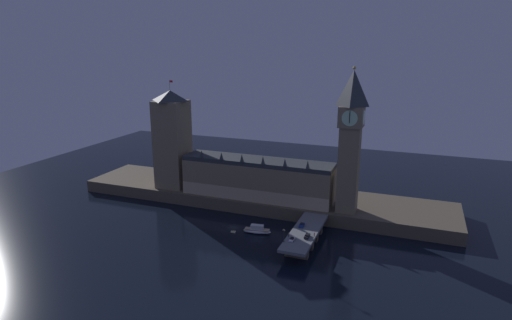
{
  "coord_description": "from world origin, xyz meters",
  "views": [
    {
      "loc": [
        83.78,
        -185.48,
        90.4
      ],
      "look_at": [
        4.89,
        20.0,
        31.32
      ],
      "focal_mm": 30.0,
      "sensor_mm": 36.0,
      "label": 1
    }
  ],
  "objects_px": {
    "clock_tower": "(350,137)",
    "street_lamp_near": "(284,234)",
    "car_southbound_lead": "(307,236)",
    "pedestrian_mid_walk": "(314,234)",
    "pedestrian_near_rail": "(288,235)",
    "boat_upstream": "(257,230)",
    "victoria_tower": "(172,139)",
    "car_northbound_trail": "(292,239)",
    "car_northbound_lead": "(302,225)"
  },
  "relations": [
    {
      "from": "pedestrian_near_rail",
      "to": "street_lamp_near",
      "type": "relative_size",
      "value": 0.28
    },
    {
      "from": "victoria_tower",
      "to": "boat_upstream",
      "type": "xyz_separation_m",
      "value": [
        66.72,
        -32.45,
        -34.58
      ]
    },
    {
      "from": "car_southbound_lead",
      "to": "boat_upstream",
      "type": "distance_m",
      "value": 29.84
    },
    {
      "from": "pedestrian_mid_walk",
      "to": "street_lamp_near",
      "type": "bearing_deg",
      "value": -136.72
    },
    {
      "from": "pedestrian_near_rail",
      "to": "pedestrian_mid_walk",
      "type": "bearing_deg",
      "value": 23.09
    },
    {
      "from": "car_southbound_lead",
      "to": "boat_upstream",
      "type": "relative_size",
      "value": 0.33
    },
    {
      "from": "car_northbound_lead",
      "to": "boat_upstream",
      "type": "xyz_separation_m",
      "value": [
        -22.32,
        -1.62,
        -5.68
      ]
    },
    {
      "from": "clock_tower",
      "to": "car_southbound_lead",
      "type": "relative_size",
      "value": 15.51
    },
    {
      "from": "car_southbound_lead",
      "to": "victoria_tower",
      "type": "bearing_deg",
      "value": 156.1
    },
    {
      "from": "pedestrian_near_rail",
      "to": "pedestrian_mid_walk",
      "type": "relative_size",
      "value": 0.97
    },
    {
      "from": "pedestrian_near_rail",
      "to": "clock_tower",
      "type": "bearing_deg",
      "value": 64.38
    },
    {
      "from": "pedestrian_mid_walk",
      "to": "street_lamp_near",
      "type": "distance_m",
      "value": 15.7
    },
    {
      "from": "pedestrian_near_rail",
      "to": "boat_upstream",
      "type": "xyz_separation_m",
      "value": [
        -19.61,
        11.49,
        -5.86
      ]
    },
    {
      "from": "clock_tower",
      "to": "boat_upstream",
      "type": "xyz_separation_m",
      "value": [
        -38.9,
        -28.74,
        -44.51
      ]
    },
    {
      "from": "car_northbound_trail",
      "to": "pedestrian_near_rail",
      "type": "xyz_separation_m",
      "value": [
        -2.71,
        3.46,
        0.3
      ]
    },
    {
      "from": "clock_tower",
      "to": "car_southbound_lead",
      "type": "xyz_separation_m",
      "value": [
        -11.16,
        -38.15,
        -38.83
      ]
    },
    {
      "from": "victoria_tower",
      "to": "pedestrian_near_rail",
      "type": "distance_m",
      "value": 101.04
    },
    {
      "from": "victoria_tower",
      "to": "pedestrian_near_rail",
      "type": "relative_size",
      "value": 36.96
    },
    {
      "from": "car_northbound_trail",
      "to": "street_lamp_near",
      "type": "bearing_deg",
      "value": -141.17
    },
    {
      "from": "clock_tower",
      "to": "boat_upstream",
      "type": "height_order",
      "value": "clock_tower"
    },
    {
      "from": "car_northbound_lead",
      "to": "car_northbound_trail",
      "type": "distance_m",
      "value": 16.57
    },
    {
      "from": "pedestrian_mid_walk",
      "to": "boat_upstream",
      "type": "xyz_separation_m",
      "value": [
        -30.45,
        6.87,
        -5.9
      ]
    },
    {
      "from": "victoria_tower",
      "to": "clock_tower",
      "type": "bearing_deg",
      "value": -2.01
    },
    {
      "from": "clock_tower",
      "to": "street_lamp_near",
      "type": "bearing_deg",
      "value": -113.09
    },
    {
      "from": "car_northbound_trail",
      "to": "car_southbound_lead",
      "type": "xyz_separation_m",
      "value": [
        5.42,
        5.53,
        0.11
      ]
    },
    {
      "from": "pedestrian_mid_walk",
      "to": "car_southbound_lead",
      "type": "bearing_deg",
      "value": -136.78
    },
    {
      "from": "car_northbound_lead",
      "to": "boat_upstream",
      "type": "relative_size",
      "value": 0.31
    },
    {
      "from": "clock_tower",
      "to": "victoria_tower",
      "type": "relative_size",
      "value": 1.15
    },
    {
      "from": "clock_tower",
      "to": "pedestrian_mid_walk",
      "type": "relative_size",
      "value": 41.14
    },
    {
      "from": "clock_tower",
      "to": "boat_upstream",
      "type": "distance_m",
      "value": 65.73
    },
    {
      "from": "clock_tower",
      "to": "street_lamp_near",
      "type": "relative_size",
      "value": 12.07
    },
    {
      "from": "clock_tower",
      "to": "car_northbound_trail",
      "type": "bearing_deg",
      "value": -110.78
    },
    {
      "from": "clock_tower",
      "to": "pedestrian_mid_walk",
      "type": "distance_m",
      "value": 53.2
    },
    {
      "from": "pedestrian_mid_walk",
      "to": "pedestrian_near_rail",
      "type": "bearing_deg",
      "value": -156.91
    },
    {
      "from": "clock_tower",
      "to": "pedestrian_near_rail",
      "type": "xyz_separation_m",
      "value": [
        -19.29,
        -40.23,
        -38.65
      ]
    },
    {
      "from": "victoria_tower",
      "to": "car_southbound_lead",
      "type": "relative_size",
      "value": 13.49
    },
    {
      "from": "car_northbound_trail",
      "to": "street_lamp_near",
      "type": "xyz_separation_m",
      "value": [
        -3.11,
        -2.5,
        3.22
      ]
    },
    {
      "from": "victoria_tower",
      "to": "car_northbound_lead",
      "type": "relative_size",
      "value": 14.55
    },
    {
      "from": "car_southbound_lead",
      "to": "street_lamp_near",
      "type": "relative_size",
      "value": 0.78
    },
    {
      "from": "car_northbound_lead",
      "to": "pedestrian_near_rail",
      "type": "xyz_separation_m",
      "value": [
        -2.71,
        -13.11,
        0.19
      ]
    },
    {
      "from": "car_northbound_trail",
      "to": "pedestrian_mid_walk",
      "type": "distance_m",
      "value": 11.46
    },
    {
      "from": "victoria_tower",
      "to": "pedestrian_near_rail",
      "type": "bearing_deg",
      "value": -26.97
    },
    {
      "from": "clock_tower",
      "to": "street_lamp_near",
      "type": "xyz_separation_m",
      "value": [
        -19.69,
        -46.19,
        -35.73
      ]
    },
    {
      "from": "pedestrian_near_rail",
      "to": "street_lamp_near",
      "type": "xyz_separation_m",
      "value": [
        -0.4,
        -5.96,
        2.92
      ]
    },
    {
      "from": "victoria_tower",
      "to": "car_northbound_trail",
      "type": "distance_m",
      "value": 104.96
    },
    {
      "from": "car_southbound_lead",
      "to": "street_lamp_near",
      "type": "distance_m",
      "value": 12.12
    },
    {
      "from": "victoria_tower",
      "to": "car_northbound_trail",
      "type": "bearing_deg",
      "value": -28.02
    },
    {
      "from": "car_southbound_lead",
      "to": "pedestrian_near_rail",
      "type": "distance_m",
      "value": 8.39
    },
    {
      "from": "clock_tower",
      "to": "pedestrian_near_rail",
      "type": "height_order",
      "value": "clock_tower"
    },
    {
      "from": "clock_tower",
      "to": "street_lamp_near",
      "type": "height_order",
      "value": "clock_tower"
    }
  ]
}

